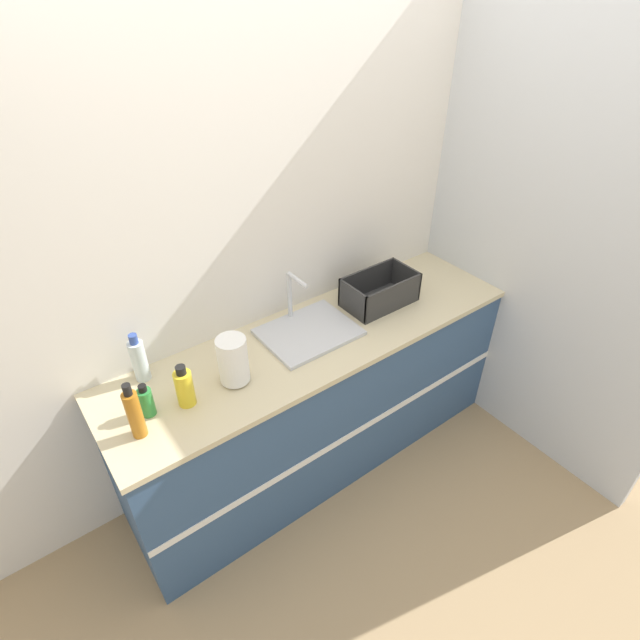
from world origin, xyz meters
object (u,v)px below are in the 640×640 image
object	(u,v)px
bottle_clear	(139,360)
bottle_amber	(134,413)
paper_towel_roll	(233,360)
sink	(308,330)
bottle_yellow	(184,387)
bottle_green	(146,401)
dish_rack	(380,293)

from	to	relation	value
bottle_clear	bottle_amber	world-z (taller)	bottle_amber
paper_towel_roll	bottle_clear	world-z (taller)	bottle_clear
sink	bottle_yellow	distance (m)	0.71
sink	bottle_amber	distance (m)	0.94
bottle_clear	bottle_yellow	size ratio (longest dim) A/B	1.20
bottle_amber	bottle_yellow	bearing A→B (deg)	12.22
paper_towel_roll	bottle_green	size ratio (longest dim) A/B	1.47
bottle_clear	bottle_amber	size ratio (longest dim) A/B	0.92
bottle_clear	paper_towel_roll	bearing A→B (deg)	-39.01
bottle_clear	bottle_yellow	world-z (taller)	bottle_clear
bottle_amber	sink	bearing A→B (deg)	8.84
sink	dish_rack	world-z (taller)	sink
paper_towel_roll	dish_rack	distance (m)	0.95
bottle_amber	bottle_yellow	world-z (taller)	bottle_amber
dish_rack	bottle_clear	distance (m)	1.29
bottle_amber	bottle_green	world-z (taller)	bottle_amber
sink	bottle_clear	xyz separation A→B (m)	(-0.80, 0.17, 0.09)
paper_towel_roll	bottle_green	world-z (taller)	paper_towel_roll
bottle_clear	bottle_green	distance (m)	0.24
sink	paper_towel_roll	bearing A→B (deg)	-168.54
sink	dish_rack	xyz separation A→B (m)	(0.48, -0.01, 0.04)
bottle_amber	bottle_green	size ratio (longest dim) A/B	1.69
bottle_amber	bottle_green	xyz separation A→B (m)	(0.07, 0.09, -0.05)
bottle_amber	bottle_green	distance (m)	0.12
bottle_yellow	paper_towel_roll	bearing A→B (deg)	0.12
dish_rack	bottle_yellow	size ratio (longest dim) A/B	1.94
dish_rack	bottle_amber	bearing A→B (deg)	-174.56
bottle_amber	paper_towel_roll	bearing A→B (deg)	6.14
dish_rack	bottle_yellow	xyz separation A→B (m)	(-1.18, -0.08, 0.03)
bottle_green	bottle_yellow	distance (m)	0.16
paper_towel_roll	bottle_green	distance (m)	0.39
bottle_green	bottle_amber	bearing A→B (deg)	-128.94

